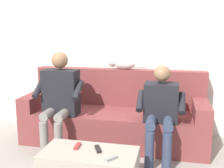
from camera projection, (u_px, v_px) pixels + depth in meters
name	position (u px, v px, depth m)	size (l,w,h in m)	color
ground_plane	(101.00, 166.00, 2.94)	(8.00, 8.00, 0.00)	gray
back_wall	(122.00, 36.00, 3.83)	(4.91, 0.06, 2.73)	silver
couch	(115.00, 118.00, 3.59)	(2.34, 0.77, 0.93)	brown
person_left_seated	(161.00, 107.00, 3.04)	(0.53, 0.58, 1.07)	black
person_right_seated	(59.00, 96.00, 3.28)	(0.58, 0.49, 1.20)	black
cat_on_backrest	(122.00, 64.00, 3.68)	(0.53, 0.14, 0.16)	silver
remote_black	(98.00, 149.00, 2.52)	(0.15, 0.04, 0.02)	black
remote_gray	(111.00, 158.00, 2.33)	(0.12, 0.04, 0.02)	gray
remote_red	(77.00, 146.00, 2.58)	(0.14, 0.04, 0.02)	#B73333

